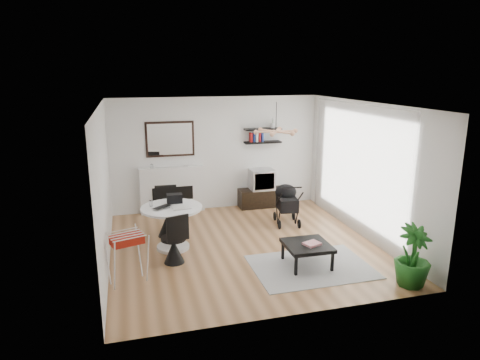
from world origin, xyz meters
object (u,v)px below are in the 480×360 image
object	(u,v)px
dining_table	(172,221)
tv_console	(263,198)
drying_rack	(127,257)
coffee_table	(307,246)
crt_tv	(262,179)
potted_plant	(413,256)
stroller	(287,205)
fireplace	(172,184)

from	to	relation	value
dining_table	tv_console	bearing A→B (deg)	39.74
drying_rack	coffee_table	xyz separation A→B (m)	(2.99, -0.16, -0.08)
dining_table	crt_tv	bearing A→B (deg)	40.22
potted_plant	dining_table	bearing A→B (deg)	145.06
crt_tv	potted_plant	xyz separation A→B (m)	(1.03, -4.45, -0.21)
stroller	potted_plant	size ratio (longest dim) A/B	0.98
crt_tv	dining_table	world-z (taller)	crt_tv
tv_console	potted_plant	bearing A→B (deg)	-77.51
crt_tv	coffee_table	bearing A→B (deg)	-94.41
fireplace	coffee_table	bearing A→B (deg)	-61.55
crt_tv	stroller	bearing A→B (deg)	-82.54
crt_tv	drying_rack	bearing A→B (deg)	-135.28
crt_tv	dining_table	bearing A→B (deg)	-139.78
coffee_table	potted_plant	bearing A→B (deg)	-39.73
crt_tv	dining_table	xyz separation A→B (m)	(-2.41, -2.04, -0.16)
crt_tv	tv_console	bearing A→B (deg)	4.15
dining_table	potted_plant	size ratio (longest dim) A/B	1.16
drying_rack	coffee_table	bearing A→B (deg)	-20.40
coffee_table	fireplace	bearing A→B (deg)	118.45
crt_tv	drying_rack	world-z (taller)	crt_tv
drying_rack	stroller	size ratio (longest dim) A/B	0.87
fireplace	tv_console	bearing A→B (deg)	-3.74
dining_table	drying_rack	distance (m)	1.45
tv_console	crt_tv	distance (m)	0.48
fireplace	drying_rack	xyz separation A→B (m)	(-1.08, -3.37, -0.24)
stroller	coffee_table	size ratio (longest dim) A/B	1.25
dining_table	potted_plant	distance (m)	4.20
stroller	dining_table	bearing A→B (deg)	-154.54
tv_console	crt_tv	bearing A→B (deg)	-175.85
tv_console	stroller	bearing A→B (deg)	-84.55
tv_console	stroller	size ratio (longest dim) A/B	1.26
coffee_table	tv_console	bearing A→B (deg)	84.83
drying_rack	fireplace	bearing A→B (deg)	54.81
fireplace	crt_tv	world-z (taller)	fireplace
crt_tv	stroller	size ratio (longest dim) A/B	0.60
tv_console	coffee_table	size ratio (longest dim) A/B	1.57
dining_table	coffee_table	size ratio (longest dim) A/B	1.47
fireplace	tv_console	world-z (taller)	fireplace
tv_console	coffee_table	xyz separation A→B (m)	(-0.31, -3.38, 0.13)
dining_table	potted_plant	xyz separation A→B (m)	(3.44, -2.41, -0.06)
crt_tv	fireplace	bearing A→B (deg)	176.09
drying_rack	potted_plant	world-z (taller)	potted_plant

